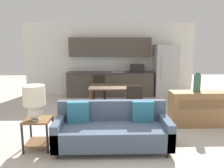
{
  "coord_description": "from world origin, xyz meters",
  "views": [
    {
      "loc": [
        -0.17,
        -3.72,
        1.89
      ],
      "look_at": [
        -0.01,
        1.5,
        0.95
      ],
      "focal_mm": 35.0,
      "sensor_mm": 36.0,
      "label": 1
    }
  ],
  "objects_px": {
    "refrigerator": "(165,71)",
    "side_table": "(38,129)",
    "couch": "(112,130)",
    "vase": "(197,83)",
    "table_lamp": "(34,99)",
    "dining_chair_near_right": "(134,100)",
    "credenza": "(197,109)",
    "dining_chair_far_left": "(99,87)",
    "dining_table": "(114,88)"
  },
  "relations": [
    {
      "from": "dining_table",
      "to": "couch",
      "type": "relative_size",
      "value": 0.7
    },
    {
      "from": "refrigerator",
      "to": "dining_table",
      "type": "relative_size",
      "value": 1.31
    },
    {
      "from": "credenza",
      "to": "vase",
      "type": "height_order",
      "value": "vase"
    },
    {
      "from": "table_lamp",
      "to": "credenza",
      "type": "bearing_deg",
      "value": 18.16
    },
    {
      "from": "dining_table",
      "to": "couch",
      "type": "bearing_deg",
      "value": -93.3
    },
    {
      "from": "side_table",
      "to": "vase",
      "type": "distance_m",
      "value": 3.61
    },
    {
      "from": "refrigerator",
      "to": "dining_chair_far_left",
      "type": "height_order",
      "value": "refrigerator"
    },
    {
      "from": "dining_chair_far_left",
      "to": "dining_chair_near_right",
      "type": "distance_m",
      "value": 1.95
    },
    {
      "from": "dining_chair_near_right",
      "to": "side_table",
      "type": "bearing_deg",
      "value": 40.9
    },
    {
      "from": "side_table",
      "to": "credenza",
      "type": "xyz_separation_m",
      "value": [
        3.38,
        1.08,
        0.03
      ]
    },
    {
      "from": "vase",
      "to": "dining_chair_far_left",
      "type": "relative_size",
      "value": 0.5
    },
    {
      "from": "couch",
      "to": "credenza",
      "type": "distance_m",
      "value": 2.29
    },
    {
      "from": "dining_table",
      "to": "couch",
      "type": "xyz_separation_m",
      "value": [
        -0.13,
        -2.33,
        -0.33
      ]
    },
    {
      "from": "table_lamp",
      "to": "credenza",
      "type": "xyz_separation_m",
      "value": [
        3.41,
        1.12,
        -0.53
      ]
    },
    {
      "from": "dining_table",
      "to": "credenza",
      "type": "xyz_separation_m",
      "value": [
        1.89,
        -1.26,
        -0.26
      ]
    },
    {
      "from": "dining_table",
      "to": "side_table",
      "type": "height_order",
      "value": "dining_table"
    },
    {
      "from": "table_lamp",
      "to": "couch",
      "type": "bearing_deg",
      "value": 1.97
    },
    {
      "from": "refrigerator",
      "to": "couch",
      "type": "relative_size",
      "value": 0.91
    },
    {
      "from": "couch",
      "to": "table_lamp",
      "type": "xyz_separation_m",
      "value": [
        -1.38,
        -0.05,
        0.6
      ]
    },
    {
      "from": "credenza",
      "to": "dining_chair_near_right",
      "type": "height_order",
      "value": "dining_chair_near_right"
    },
    {
      "from": "refrigerator",
      "to": "dining_chair_near_right",
      "type": "bearing_deg",
      "value": -119.72
    },
    {
      "from": "table_lamp",
      "to": "dining_chair_near_right",
      "type": "relative_size",
      "value": 0.69
    },
    {
      "from": "table_lamp",
      "to": "dining_chair_near_right",
      "type": "xyz_separation_m",
      "value": [
        1.98,
        1.55,
        -0.43
      ]
    },
    {
      "from": "couch",
      "to": "dining_chair_far_left",
      "type": "xyz_separation_m",
      "value": [
        -0.33,
        3.22,
        0.17
      ]
    },
    {
      "from": "credenza",
      "to": "dining_chair_near_right",
      "type": "bearing_deg",
      "value": 163.32
    },
    {
      "from": "dining_chair_near_right",
      "to": "couch",
      "type": "bearing_deg",
      "value": 71.49
    },
    {
      "from": "vase",
      "to": "dining_table",
      "type": "bearing_deg",
      "value": 146.96
    },
    {
      "from": "refrigerator",
      "to": "side_table",
      "type": "xyz_separation_m",
      "value": [
        -3.44,
        -4.13,
        -0.57
      ]
    },
    {
      "from": "dining_table",
      "to": "vase",
      "type": "distance_m",
      "value": 2.27
    },
    {
      "from": "couch",
      "to": "vase",
      "type": "bearing_deg",
      "value": 28.89
    },
    {
      "from": "couch",
      "to": "vase",
      "type": "distance_m",
      "value": 2.4
    },
    {
      "from": "table_lamp",
      "to": "vase",
      "type": "bearing_deg",
      "value": 18.83
    },
    {
      "from": "vase",
      "to": "side_table",
      "type": "bearing_deg",
      "value": -161.56
    },
    {
      "from": "couch",
      "to": "refrigerator",
      "type": "bearing_deg",
      "value": 63.12
    },
    {
      "from": "credenza",
      "to": "table_lamp",
      "type": "bearing_deg",
      "value": -161.84
    },
    {
      "from": "vase",
      "to": "couch",
      "type": "bearing_deg",
      "value": -151.11
    },
    {
      "from": "couch",
      "to": "dining_chair_far_left",
      "type": "relative_size",
      "value": 2.3
    },
    {
      "from": "dining_chair_near_right",
      "to": "credenza",
      "type": "bearing_deg",
      "value": 166.38
    },
    {
      "from": "refrigerator",
      "to": "credenza",
      "type": "relative_size",
      "value": 1.5
    },
    {
      "from": "credenza",
      "to": "dining_chair_far_left",
      "type": "bearing_deg",
      "value": 137.77
    },
    {
      "from": "credenza",
      "to": "dining_chair_far_left",
      "type": "xyz_separation_m",
      "value": [
        -2.36,
        2.15,
        0.1
      ]
    },
    {
      "from": "couch",
      "to": "vase",
      "type": "xyz_separation_m",
      "value": [
        2.01,
        1.11,
        0.68
      ]
    },
    {
      "from": "refrigerator",
      "to": "dining_chair_far_left",
      "type": "distance_m",
      "value": 2.62
    },
    {
      "from": "dining_table",
      "to": "vase",
      "type": "relative_size",
      "value": 3.22
    },
    {
      "from": "vase",
      "to": "dining_chair_far_left",
      "type": "bearing_deg",
      "value": 138.07
    },
    {
      "from": "side_table",
      "to": "dining_chair_near_right",
      "type": "bearing_deg",
      "value": 37.84
    },
    {
      "from": "vase",
      "to": "dining_chair_near_right",
      "type": "xyz_separation_m",
      "value": [
        -1.42,
        0.39,
        -0.51
      ]
    },
    {
      "from": "side_table",
      "to": "couch",
      "type": "bearing_deg",
      "value": 0.54
    },
    {
      "from": "refrigerator",
      "to": "dining_chair_far_left",
      "type": "relative_size",
      "value": 2.1
    },
    {
      "from": "dining_table",
      "to": "table_lamp",
      "type": "relative_size",
      "value": 2.31
    }
  ]
}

